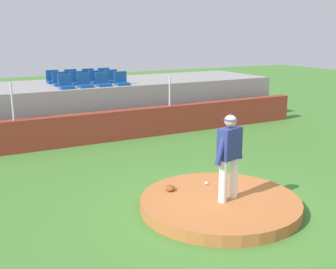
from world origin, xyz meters
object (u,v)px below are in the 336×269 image
at_px(stadium_chair_4, 60,81).
at_px(stadium_chair_0, 66,84).
at_px(stadium_chair_9, 71,78).
at_px(stadium_chair_8, 53,79).
at_px(stadium_chair_1, 85,83).
at_px(stadium_chair_3, 121,81).
at_px(stadium_chair_6, 96,80).
at_px(stadium_chair_7, 112,79).
at_px(stadium_chair_11, 105,76).
at_px(stadium_chair_10, 89,77).
at_px(stadium_chair_2, 103,82).
at_px(fielding_glove, 170,188).
at_px(pitcher, 229,151).
at_px(baseball, 206,183).
at_px(stadium_chair_5, 77,81).

bearing_deg(stadium_chair_4, stadium_chair_0, 88.24).
bearing_deg(stadium_chair_9, stadium_chair_8, 0.84).
bearing_deg(stadium_chair_1, stadium_chair_3, -179.95).
bearing_deg(stadium_chair_8, stadium_chair_6, 146.76).
height_order(stadium_chair_0, stadium_chair_4, same).
bearing_deg(stadium_chair_7, stadium_chair_3, 90.86).
bearing_deg(stadium_chair_11, stadium_chair_10, 2.62).
relative_size(stadium_chair_6, stadium_chair_9, 1.00).
xyz_separation_m(stadium_chair_6, stadium_chair_9, (-0.70, 0.94, 0.00)).
distance_m(stadium_chair_4, stadium_chair_10, 1.64).
xyz_separation_m(stadium_chair_2, stadium_chair_9, (-0.66, 1.80, 0.00)).
bearing_deg(stadium_chair_3, fielding_glove, 75.88).
xyz_separation_m(stadium_chair_7, stadium_chair_11, (0.02, 0.88, 0.00)).
height_order(pitcher, stadium_chair_6, stadium_chair_6).
distance_m(stadium_chair_0, stadium_chair_9, 1.96).
xyz_separation_m(baseball, stadium_chair_4, (-1.23, 8.00, 1.62)).
distance_m(stadium_chair_2, stadium_chair_3, 0.73).
bearing_deg(stadium_chair_5, stadium_chair_3, 148.34).
height_order(fielding_glove, stadium_chair_2, stadium_chair_2).
xyz_separation_m(fielding_glove, stadium_chair_5, (0.33, 7.86, 1.60)).
bearing_deg(stadium_chair_7, stadium_chair_9, -33.13).
bearing_deg(fielding_glove, stadium_chair_7, 13.93).
bearing_deg(stadium_chair_11, stadium_chair_2, 67.91).
relative_size(stadium_chair_2, stadium_chair_11, 1.00).
bearing_deg(stadium_chair_4, stadium_chair_1, 125.54).
bearing_deg(pitcher, stadium_chair_3, 67.65).
bearing_deg(stadium_chair_4, fielding_glove, 92.32).
distance_m(stadium_chair_2, stadium_chair_6, 0.86).
bearing_deg(baseball, pitcher, -95.94).
relative_size(stadium_chair_7, stadium_chair_8, 1.00).
distance_m(pitcher, stadium_chair_0, 8.12).
bearing_deg(stadium_chair_3, stadium_chair_11, -90.05).
bearing_deg(stadium_chair_2, stadium_chair_0, 1.07).
distance_m(stadium_chair_6, stadium_chair_8, 1.70).
xyz_separation_m(stadium_chair_0, stadium_chair_1, (0.69, 0.01, 0.00)).
bearing_deg(stadium_chair_3, stadium_chair_0, 0.35).
height_order(baseball, stadium_chair_5, stadium_chair_5).
relative_size(stadium_chair_0, stadium_chair_2, 1.00).
xyz_separation_m(stadium_chair_6, stadium_chair_10, (0.01, 0.90, 0.00)).
bearing_deg(stadium_chair_8, stadium_chair_3, 139.43).
bearing_deg(baseball, stadium_chair_7, 84.04).
relative_size(stadium_chair_5, stadium_chair_9, 1.00).
bearing_deg(stadium_chair_9, stadium_chair_10, 176.69).
distance_m(baseball, stadium_chair_7, 8.19).
bearing_deg(fielding_glove, stadium_chair_10, 19.32).
height_order(stadium_chair_8, stadium_chair_10, same).
bearing_deg(baseball, stadium_chair_2, 89.01).
xyz_separation_m(stadium_chair_5, stadium_chair_10, (0.75, 0.89, 0.00)).
bearing_deg(pitcher, stadium_chair_7, 68.43).
distance_m(pitcher, stadium_chair_7, 9.01).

